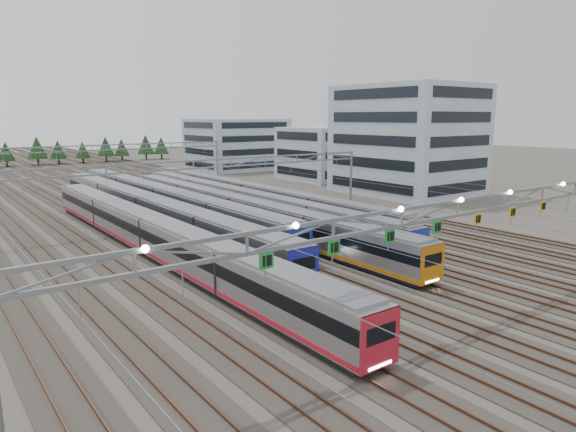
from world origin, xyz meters
TOP-DOWN VIEW (x-y plane):
  - ground at (0.00, 0.00)m, footprint 400.00×400.00m
  - track_bed at (0.00, 100.00)m, footprint 54.00×260.00m
  - train_a at (-11.25, 26.19)m, footprint 2.83×60.20m
  - train_b at (-6.75, 39.10)m, footprint 2.92×61.88m
  - train_c at (-2.25, 44.88)m, footprint 2.94×60.81m
  - train_d at (2.25, 32.66)m, footprint 2.80×58.55m
  - train_e at (6.75, 38.26)m, footprint 2.63×59.81m
  - train_f at (11.25, 44.63)m, footprint 2.55×64.02m
  - gantry_near at (-0.05, -0.12)m, footprint 56.36×0.61m
  - gantry_mid at (0.00, 40.00)m, footprint 56.36×0.36m
  - gantry_far at (0.00, 85.00)m, footprint 56.36×0.36m
  - depot_bldg_south at (41.46, 40.11)m, footprint 18.00×22.00m
  - depot_bldg_mid at (42.41, 64.41)m, footprint 14.00×16.00m
  - depot_bldg_north at (39.24, 94.80)m, footprint 22.00×18.00m
  - treeline at (-4.05, 137.26)m, footprint 87.50×5.60m

SIDE VIEW (x-z plane):
  - ground at x=0.00m, z-range 0.00..0.00m
  - track_bed at x=0.00m, z-range -1.22..4.20m
  - train_f at x=11.25m, z-range 0.25..3.56m
  - train_e at x=6.75m, z-range 0.25..3.66m
  - train_d at x=2.25m, z-range 0.25..3.90m
  - train_a at x=-11.25m, z-range 0.25..3.94m
  - train_b at x=-6.75m, z-range 0.25..4.06m
  - train_c at x=-2.25m, z-range 0.25..4.09m
  - treeline at x=-4.05m, z-range 0.72..7.74m
  - depot_bldg_mid at x=42.41m, z-range 0.00..11.19m
  - gantry_mid at x=0.00m, z-range 2.39..10.39m
  - gantry_far at x=0.00m, z-range 2.39..10.39m
  - depot_bldg_north at x=39.24m, z-range 0.00..12.84m
  - gantry_near at x=-0.05m, z-range 3.05..11.13m
  - depot_bldg_south at x=41.46m, z-range 0.00..18.79m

